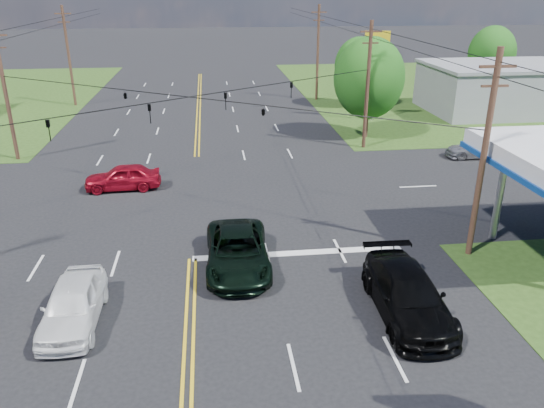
{
  "coord_description": "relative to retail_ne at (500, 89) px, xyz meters",
  "views": [
    {
      "loc": [
        1.1,
        -18.08,
        11.79
      ],
      "look_at": [
        3.97,
        6.0,
        1.77
      ],
      "focal_mm": 35.0,
      "sensor_mm": 36.0,
      "label": 1
    }
  ],
  "objects": [
    {
      "name": "stop_bar",
      "position": [
        -25.0,
        -28.0,
        -2.2
      ],
      "size": [
        10.0,
        0.5,
        0.02
      ],
      "primitive_type": "cube",
      "color": "silver",
      "rests_on": "ground"
    },
    {
      "name": "polesign_ne",
      "position": [
        -13.73,
        -2.29,
        4.13
      ],
      "size": [
        2.23,
        0.77,
        8.12
      ],
      "color": "#A5A5AA",
      "rests_on": "ground"
    },
    {
      "name": "suv_black",
      "position": [
        -21.71,
        -33.45,
        -1.33
      ],
      "size": [
        2.58,
        6.07,
        1.75
      ],
      "primitive_type": "imported",
      "rotation": [
        0.0,
        0.0,
        -0.02
      ],
      "color": "black",
      "rests_on": "ground"
    },
    {
      "name": "ground",
      "position": [
        -30.0,
        -20.0,
        -2.2
      ],
      "size": [
        280.0,
        280.0,
        0.0
      ],
      "primitive_type": "plane",
      "color": "black",
      "rests_on": "ground"
    },
    {
      "name": "pole_se",
      "position": [
        -17.0,
        -29.0,
        2.72
      ],
      "size": [
        1.6,
        0.28,
        9.5
      ],
      "color": "#3B2419",
      "rests_on": "ground"
    },
    {
      "name": "pole_ne",
      "position": [
        -17.0,
        -11.0,
        2.72
      ],
      "size": [
        1.6,
        0.28,
        9.5
      ],
      "color": "#3B2419",
      "rests_on": "ground"
    },
    {
      "name": "pole_right_far",
      "position": [
        -17.0,
        8.0,
        2.97
      ],
      "size": [
        1.6,
        0.28,
        10.0
      ],
      "color": "#3B2419",
      "rests_on": "ground"
    },
    {
      "name": "sedan_far",
      "position": [
        -9.44,
        -14.5,
        -1.54
      ],
      "size": [
        4.61,
        2.1,
        1.31
      ],
      "primitive_type": "imported",
      "rotation": [
        0.0,
        0.0,
        -1.63
      ],
      "color": "#9D9DA1",
      "rests_on": "ground"
    },
    {
      "name": "grass_ne",
      "position": [
        5.0,
        12.0,
        -2.2
      ],
      "size": [
        46.0,
        48.0,
        0.03
      ],
      "primitive_type": "cube",
      "color": "#274215",
      "rests_on": "ground"
    },
    {
      "name": "span_wire_signals",
      "position": [
        -30.0,
        -20.0,
        3.8
      ],
      "size": [
        26.0,
        18.0,
        1.13
      ],
      "color": "black",
      "rests_on": "ground"
    },
    {
      "name": "sedan_red",
      "position": [
        -34.44,
        -18.19,
        -1.41
      ],
      "size": [
        4.69,
        2.07,
        1.57
      ],
      "primitive_type": "imported",
      "rotation": [
        0.0,
        0.0,
        -1.52
      ],
      "color": "maroon",
      "rests_on": "ground"
    },
    {
      "name": "retail_ne",
      "position": [
        0.0,
        0.0,
        0.0
      ],
      "size": [
        14.0,
        10.0,
        4.4
      ],
      "primitive_type": "cube",
      "color": "gray",
      "rests_on": "ground"
    },
    {
      "name": "tree_right_b",
      "position": [
        -13.5,
        4.0,
        2.02
      ],
      "size": [
        4.94,
        4.94,
        7.09
      ],
      "color": "#3B2419",
      "rests_on": "ground"
    },
    {
      "name": "pole_left_far",
      "position": [
        -43.0,
        8.0,
        2.97
      ],
      "size": [
        1.6,
        0.28,
        10.0
      ],
      "color": "#3B2419",
      "rests_on": "ground"
    },
    {
      "name": "pole_nw",
      "position": [
        -43.0,
        -11.0,
        2.72
      ],
      "size": [
        1.6,
        0.28,
        9.5
      ],
      "color": "#3B2419",
      "rests_on": "ground"
    },
    {
      "name": "pickup_dkgreen",
      "position": [
        -27.94,
        -29.03,
        -1.37
      ],
      "size": [
        2.86,
        6.01,
        1.66
      ],
      "primitive_type": "imported",
      "rotation": [
        0.0,
        0.0,
        -0.02
      ],
      "color": "black",
      "rests_on": "ground"
    },
    {
      "name": "pickup_white",
      "position": [
        -34.28,
        -32.54,
        -1.37
      ],
      "size": [
        1.96,
        4.85,
        1.65
      ],
      "primitive_type": "imported",
      "rotation": [
        0.0,
        0.0,
        0.0
      ],
      "color": "white",
      "rests_on": "ground"
    },
    {
      "name": "tree_right_a",
      "position": [
        -16.0,
        -8.0,
        2.67
      ],
      "size": [
        5.7,
        5.7,
        8.18
      ],
      "color": "#3B2419",
      "rests_on": "ground"
    },
    {
      "name": "tree_far_r",
      "position": [
        4.0,
        10.0,
        2.34
      ],
      "size": [
        5.32,
        5.32,
        7.63
      ],
      "color": "#3B2419",
      "rests_on": "ground"
    },
    {
      "name": "power_lines",
      "position": [
        -30.0,
        -22.0,
        6.4
      ],
      "size": [
        26.04,
        100.0,
        0.64
      ],
      "color": "black",
      "rests_on": "ground"
    }
  ]
}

